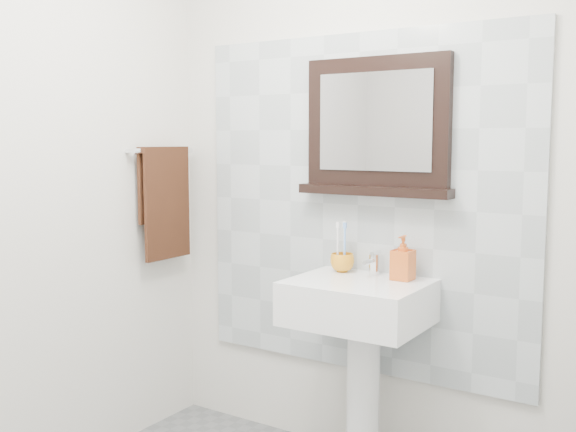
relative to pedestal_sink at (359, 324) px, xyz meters
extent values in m
cube|color=silver|center=(-0.12, 0.23, 0.57)|extent=(2.00, 0.01, 2.50)
cube|color=silver|center=(-1.12, -0.87, 0.57)|extent=(0.01, 2.20, 2.50)
cube|color=silver|center=(0.88, -0.87, 0.57)|extent=(0.01, 2.20, 2.50)
cube|color=#A9B3B8|center=(-0.12, 0.21, 0.47)|extent=(1.60, 0.02, 1.50)
cylinder|color=white|center=(0.00, 0.05, -0.34)|extent=(0.14, 0.14, 0.68)
cube|color=white|center=(0.00, -0.01, 0.09)|extent=(0.55, 0.44, 0.18)
cylinder|color=silver|center=(0.00, -0.03, 0.17)|extent=(0.32, 0.32, 0.02)
cylinder|color=#4C4C4F|center=(0.00, -0.03, 0.18)|extent=(0.04, 0.04, 0.00)
cylinder|color=silver|center=(0.00, 0.14, 0.23)|extent=(0.04, 0.04, 0.09)
cylinder|color=silver|center=(0.00, 0.09, 0.25)|extent=(0.02, 0.10, 0.02)
cube|color=silver|center=(0.00, 0.15, 0.28)|extent=(0.02, 0.07, 0.01)
imported|color=orange|center=(-0.15, 0.12, 0.22)|extent=(0.13, 0.13, 0.08)
cylinder|color=white|center=(-0.17, 0.11, 0.29)|extent=(0.01, 0.01, 0.19)
cube|color=white|center=(-0.17, 0.11, 0.39)|extent=(0.01, 0.01, 0.03)
cylinder|color=#659BE9|center=(-0.13, 0.11, 0.29)|extent=(0.01, 0.01, 0.19)
cube|color=#659BE9|center=(-0.13, 0.11, 0.39)|extent=(0.01, 0.01, 0.03)
cylinder|color=white|center=(-0.15, 0.14, 0.29)|extent=(0.01, 0.01, 0.19)
cube|color=white|center=(-0.15, 0.14, 0.39)|extent=(0.01, 0.01, 0.03)
imported|color=red|center=(0.14, 0.11, 0.28)|extent=(0.09, 0.09, 0.19)
cube|color=black|center=(-0.02, 0.19, 0.84)|extent=(0.65, 0.06, 0.55)
cube|color=#99999E|center=(-0.02, 0.16, 0.84)|extent=(0.52, 0.01, 0.42)
cube|color=black|center=(-0.02, 0.17, 0.54)|extent=(0.69, 0.11, 0.04)
cylinder|color=silver|center=(-1.06, -0.03, 0.71)|extent=(0.03, 0.40, 0.03)
cylinder|color=silver|center=(-1.09, -0.22, 0.71)|extent=(0.05, 0.02, 0.02)
cylinder|color=silver|center=(-1.09, 0.16, 0.71)|extent=(0.05, 0.02, 0.02)
cube|color=black|center=(-1.04, -0.03, 0.44)|extent=(0.02, 0.30, 0.52)
cube|color=black|center=(-1.08, -0.03, 0.53)|extent=(0.02, 0.30, 0.34)
cube|color=black|center=(-1.06, -0.03, 0.71)|extent=(0.06, 0.30, 0.03)
camera|label=1|loc=(1.24, -2.45, 0.76)|focal=42.00mm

